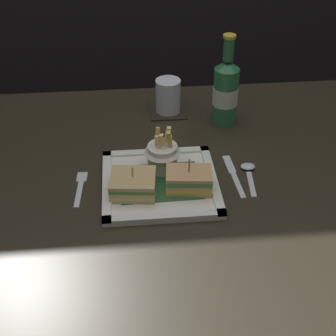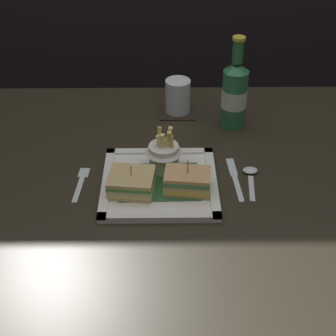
{
  "view_description": "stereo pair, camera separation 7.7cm",
  "coord_description": "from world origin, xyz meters",
  "px_view_note": "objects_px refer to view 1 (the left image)",
  "views": [
    {
      "loc": [
        -0.11,
        -0.95,
        1.46
      ],
      "look_at": [
        -0.02,
        -0.01,
        0.78
      ],
      "focal_mm": 54.8,
      "sensor_mm": 36.0,
      "label": 1
    },
    {
      "loc": [
        -0.03,
        -0.95,
        1.46
      ],
      "look_at": [
        -0.02,
        -0.01,
        0.78
      ],
      "focal_mm": 54.8,
      "sensor_mm": 36.0,
      "label": 2
    }
  ],
  "objects_px": {
    "sandwich_half_left": "(133,184)",
    "water_glass": "(168,98)",
    "square_plate": "(160,183)",
    "knife": "(233,174)",
    "dining_table": "(175,213)",
    "beer_bottle": "(226,91)",
    "sandwich_half_right": "(189,180)",
    "fork": "(80,187)",
    "fries_cup": "(162,153)",
    "spoon": "(249,171)"
  },
  "relations": [
    {
      "from": "sandwich_half_left",
      "to": "water_glass",
      "type": "relative_size",
      "value": 1.14
    },
    {
      "from": "square_plate",
      "to": "knife",
      "type": "bearing_deg",
      "value": 8.87
    },
    {
      "from": "dining_table",
      "to": "knife",
      "type": "bearing_deg",
      "value": 1.26
    },
    {
      "from": "square_plate",
      "to": "beer_bottle",
      "type": "xyz_separation_m",
      "value": [
        0.2,
        0.27,
        0.09
      ]
    },
    {
      "from": "sandwich_half_right",
      "to": "fork",
      "type": "bearing_deg",
      "value": 170.39
    },
    {
      "from": "square_plate",
      "to": "fries_cup",
      "type": "distance_m",
      "value": 0.07
    },
    {
      "from": "square_plate",
      "to": "water_glass",
      "type": "distance_m",
      "value": 0.35
    },
    {
      "from": "square_plate",
      "to": "sandwich_half_right",
      "type": "height_order",
      "value": "sandwich_half_right"
    },
    {
      "from": "sandwich_half_right",
      "to": "spoon",
      "type": "relative_size",
      "value": 0.86
    },
    {
      "from": "knife",
      "to": "fork",
      "type": "bearing_deg",
      "value": -177.46
    },
    {
      "from": "beer_bottle",
      "to": "sandwich_half_right",
      "type": "bearing_deg",
      "value": -114.28
    },
    {
      "from": "square_plate",
      "to": "fries_cup",
      "type": "height_order",
      "value": "fries_cup"
    },
    {
      "from": "spoon",
      "to": "dining_table",
      "type": "bearing_deg",
      "value": -177.62
    },
    {
      "from": "dining_table",
      "to": "fork",
      "type": "distance_m",
      "value": 0.25
    },
    {
      "from": "sandwich_half_left",
      "to": "knife",
      "type": "bearing_deg",
      "value": 13.53
    },
    {
      "from": "dining_table",
      "to": "sandwich_half_left",
      "type": "xyz_separation_m",
      "value": [
        -0.1,
        -0.05,
        0.14
      ]
    },
    {
      "from": "sandwich_half_left",
      "to": "fork",
      "type": "height_order",
      "value": "sandwich_half_left"
    },
    {
      "from": "water_glass",
      "to": "spoon",
      "type": "bearing_deg",
      "value": -62.11
    },
    {
      "from": "fork",
      "to": "spoon",
      "type": "height_order",
      "value": "spoon"
    },
    {
      "from": "fork",
      "to": "fries_cup",
      "type": "bearing_deg",
      "value": 11.55
    },
    {
      "from": "knife",
      "to": "sandwich_half_left",
      "type": "bearing_deg",
      "value": -166.47
    },
    {
      "from": "dining_table",
      "to": "beer_bottle",
      "type": "bearing_deg",
      "value": 57.15
    },
    {
      "from": "sandwich_half_right",
      "to": "spoon",
      "type": "distance_m",
      "value": 0.17
    },
    {
      "from": "square_plate",
      "to": "sandwich_half_left",
      "type": "xyz_separation_m",
      "value": [
        -0.06,
        -0.03,
        0.02
      ]
    },
    {
      "from": "beer_bottle",
      "to": "spoon",
      "type": "xyz_separation_m",
      "value": [
        0.02,
        -0.24,
        -0.09
      ]
    },
    {
      "from": "water_glass",
      "to": "dining_table",
      "type": "bearing_deg",
      "value": -92.04
    },
    {
      "from": "sandwich_half_right",
      "to": "fries_cup",
      "type": "relative_size",
      "value": 0.94
    },
    {
      "from": "sandwich_half_right",
      "to": "knife",
      "type": "height_order",
      "value": "sandwich_half_right"
    },
    {
      "from": "dining_table",
      "to": "spoon",
      "type": "height_order",
      "value": "spoon"
    },
    {
      "from": "fries_cup",
      "to": "knife",
      "type": "height_order",
      "value": "fries_cup"
    },
    {
      "from": "water_glass",
      "to": "knife",
      "type": "xyz_separation_m",
      "value": [
        0.13,
        -0.31,
        -0.04
      ]
    },
    {
      "from": "knife",
      "to": "spoon",
      "type": "xyz_separation_m",
      "value": [
        0.04,
        0.0,
        0.0
      ]
    },
    {
      "from": "sandwich_half_right",
      "to": "sandwich_half_left",
      "type": "bearing_deg",
      "value": 180.0
    },
    {
      "from": "square_plate",
      "to": "fries_cup",
      "type": "relative_size",
      "value": 2.28
    },
    {
      "from": "fork",
      "to": "knife",
      "type": "distance_m",
      "value": 0.36
    },
    {
      "from": "sandwich_half_right",
      "to": "knife",
      "type": "xyz_separation_m",
      "value": [
        0.11,
        0.06,
        -0.03
      ]
    },
    {
      "from": "sandwich_half_right",
      "to": "fork",
      "type": "xyz_separation_m",
      "value": [
        -0.24,
        0.04,
        -0.03
      ]
    },
    {
      "from": "dining_table",
      "to": "sandwich_half_left",
      "type": "relative_size",
      "value": 10.79
    },
    {
      "from": "fork",
      "to": "sandwich_half_right",
      "type": "bearing_deg",
      "value": -9.61
    },
    {
      "from": "fries_cup",
      "to": "fork",
      "type": "bearing_deg",
      "value": -168.45
    },
    {
      "from": "fork",
      "to": "spoon",
      "type": "xyz_separation_m",
      "value": [
        0.39,
        0.02,
        0.0
      ]
    },
    {
      "from": "beer_bottle",
      "to": "knife",
      "type": "distance_m",
      "value": 0.26
    },
    {
      "from": "fork",
      "to": "dining_table",
      "type": "bearing_deg",
      "value": 3.34
    },
    {
      "from": "dining_table",
      "to": "fries_cup",
      "type": "distance_m",
      "value": 0.17
    },
    {
      "from": "square_plate",
      "to": "beer_bottle",
      "type": "relative_size",
      "value": 1.05
    },
    {
      "from": "sandwich_half_left",
      "to": "fries_cup",
      "type": "bearing_deg",
      "value": 48.21
    },
    {
      "from": "fries_cup",
      "to": "spoon",
      "type": "relative_size",
      "value": 0.92
    },
    {
      "from": "fries_cup",
      "to": "fork",
      "type": "height_order",
      "value": "fries_cup"
    },
    {
      "from": "fork",
      "to": "square_plate",
      "type": "bearing_deg",
      "value": -3.63
    },
    {
      "from": "sandwich_half_left",
      "to": "beer_bottle",
      "type": "bearing_deg",
      "value": 49.09
    }
  ]
}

